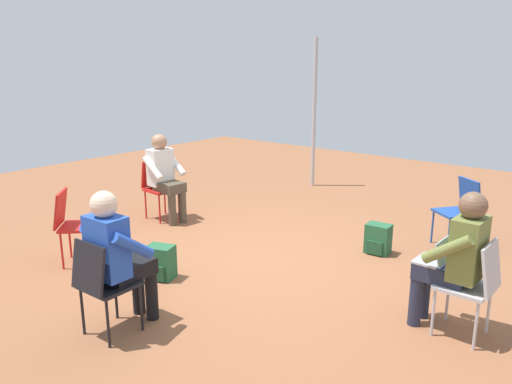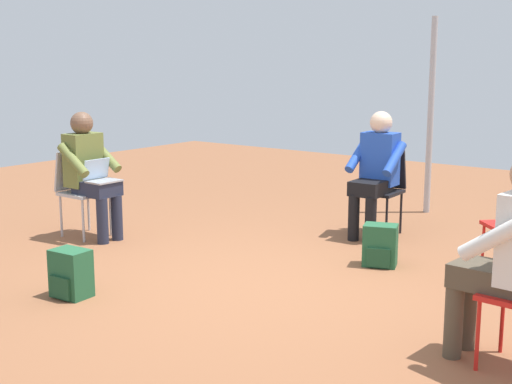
% 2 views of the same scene
% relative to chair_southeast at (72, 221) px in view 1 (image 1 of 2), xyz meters
% --- Properties ---
extents(ground_plane, '(14.00, 14.00, 0.00)m').
position_rel_chair_southeast_xyz_m(ground_plane, '(-1.38, 1.57, -0.50)').
color(ground_plane, brown).
extents(chair_southeast, '(0.58, 0.58, 0.85)m').
position_rel_chair_southeast_xyz_m(chair_southeast, '(0.00, 0.00, 0.00)').
color(chair_southeast, red).
rests_on(chair_southeast, ground).
extents(chair_east, '(0.45, 0.41, 0.85)m').
position_rel_chair_southeast_xyz_m(chair_east, '(0.71, 1.61, 0.00)').
color(chair_east, black).
rests_on(chair_east, ground).
extents(chair_northwest, '(0.58, 0.57, 0.85)m').
position_rel_chair_southeast_xyz_m(chair_northwest, '(-3.30, 3.19, 0.00)').
color(chair_northwest, '#1E4799').
rests_on(chair_northwest, ground).
extents(chair_north, '(0.41, 0.44, 0.85)m').
position_rel_chair_southeast_xyz_m(chair_north, '(-1.18, 3.96, 0.00)').
color(chair_north, '#B7B7BC').
rests_on(chair_north, ground).
extents(chair_south, '(0.43, 0.47, 0.85)m').
position_rel_chair_southeast_xyz_m(chair_south, '(-1.73, -0.59, 0.00)').
color(chair_south, red).
rests_on(chair_south, ground).
extents(person_with_laptop, '(0.50, 0.53, 1.24)m').
position_rel_chair_southeast_xyz_m(person_with_laptop, '(-1.18, 3.79, 0.20)').
color(person_with_laptop, '#23283D').
rests_on(person_with_laptop, ground).
extents(person_in_blue, '(0.53, 0.50, 1.24)m').
position_rel_chair_southeast_xyz_m(person_in_blue, '(0.54, 1.60, 0.20)').
color(person_in_blue, black).
rests_on(person_in_blue, ground).
extents(person_in_white, '(0.52, 0.54, 1.24)m').
position_rel_chair_southeast_xyz_m(person_in_white, '(-1.72, -0.42, 0.20)').
color(person_in_white, '#4C4233').
rests_on(person_in_white, ground).
extents(backpack_near_laptop_user, '(0.26, 0.29, 0.36)m').
position_rel_chair_southeast_xyz_m(backpack_near_laptop_user, '(-2.45, 2.53, -0.34)').
color(backpack_near_laptop_user, '#235B38').
rests_on(backpack_near_laptop_user, ground).
extents(backpack_by_empty_chair, '(0.30, 0.33, 0.36)m').
position_rel_chair_southeast_xyz_m(backpack_by_empty_chair, '(-0.34, 1.07, -0.34)').
color(backpack_by_empty_chair, '#235B38').
rests_on(backpack_by_empty_chair, ground).
extents(tent_pole_far, '(0.07, 0.07, 2.64)m').
position_rel_chair_southeast_xyz_m(tent_pole_far, '(-4.81, 0.08, 0.82)').
color(tent_pole_far, '#B2B2B7').
rests_on(tent_pole_far, ground).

